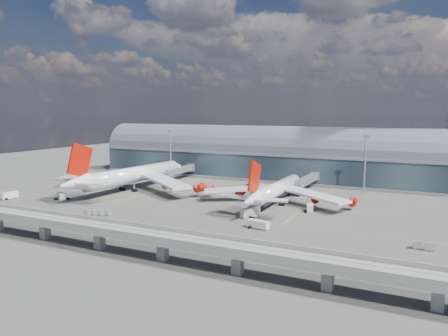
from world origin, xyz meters
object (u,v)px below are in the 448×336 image
at_px(floodlight_mast_left, 171,153).
at_px(cargo_train_2, 423,246).
at_px(service_truck_2, 258,224).
at_px(service_truck_0, 9,195).
at_px(airliner_left, 131,175).
at_px(service_truck_3, 250,213).
at_px(service_truck_1, 61,196).
at_px(floodlight_mast_right, 365,163).
at_px(cargo_train_1, 280,249).
at_px(cargo_train_0, 98,213).
at_px(service_truck_5, 252,183).
at_px(airliner_right, 276,191).
at_px(service_truck_4, 310,208).

relative_size(floodlight_mast_left, cargo_train_2, 4.61).
bearing_deg(service_truck_2, service_truck_0, 103.15).
relative_size(airliner_left, service_truck_3, 11.14).
bearing_deg(service_truck_1, floodlight_mast_right, -24.92).
bearing_deg(service_truck_0, service_truck_2, 8.48).
xyz_separation_m(airliner_left, service_truck_2, (76.21, -34.46, -5.54)).
bearing_deg(cargo_train_1, cargo_train_2, -58.65).
xyz_separation_m(service_truck_2, cargo_train_0, (-56.45, -8.57, -0.44)).
xyz_separation_m(service_truck_2, service_truck_5, (-31.84, 70.71, 0.04)).
bearing_deg(airliner_left, service_truck_5, 42.22).
relative_size(service_truck_2, cargo_train_1, 1.06).
relative_size(service_truck_0, service_truck_2, 0.94).
bearing_deg(cargo_train_1, service_truck_5, 29.26).
height_order(service_truck_1, service_truck_2, service_truck_1).
bearing_deg(service_truck_2, service_truck_3, 44.70).
relative_size(floodlight_mast_right, service_truck_1, 4.54).
xyz_separation_m(floodlight_mast_right, service_truck_5, (-51.93, -2.38, -12.25)).
xyz_separation_m(floodlight_mast_left, service_truck_2, (79.91, -73.08, -12.29)).
bearing_deg(cargo_train_2, service_truck_5, 42.05).
xyz_separation_m(airliner_right, service_truck_5, (-24.61, 34.52, -3.84)).
height_order(service_truck_3, cargo_train_1, service_truck_3).
height_order(service_truck_4, service_truck_5, service_truck_5).
relative_size(service_truck_3, service_truck_4, 1.41).
relative_size(floodlight_mast_right, service_truck_4, 5.09).
bearing_deg(service_truck_4, floodlight_mast_left, 136.09).
distance_m(airliner_right, service_truck_0, 109.03).
xyz_separation_m(service_truck_0, service_truck_2, (108.81, 3.24, -0.09)).
xyz_separation_m(service_truck_2, cargo_train_2, (46.42, 0.15, -0.39)).
distance_m(airliner_left, service_truck_0, 50.13).
height_order(cargo_train_1, cargo_train_2, cargo_train_2).
distance_m(service_truck_1, service_truck_4, 99.13).
relative_size(service_truck_2, service_truck_3, 1.04).
bearing_deg(cargo_train_2, service_truck_3, 72.03).
distance_m(cargo_train_0, cargo_train_2, 103.24).
bearing_deg(cargo_train_2, service_truck_2, 84.27).
bearing_deg(service_truck_5, cargo_train_2, -81.39).
bearing_deg(service_truck_2, service_truck_1, 98.43).
height_order(floodlight_mast_left, service_truck_2, floodlight_mast_left).
relative_size(floodlight_mast_right, cargo_train_1, 3.66).
height_order(service_truck_3, service_truck_5, service_truck_3).
bearing_deg(service_truck_4, floodlight_mast_right, 57.91).
xyz_separation_m(floodlight_mast_left, cargo_train_2, (126.33, -72.93, -12.67)).
bearing_deg(service_truck_1, floodlight_mast_left, 26.12).
bearing_deg(service_truck_3, cargo_train_2, 18.95).
relative_size(airliner_left, service_truck_2, 10.69).
distance_m(service_truck_0, service_truck_1, 22.44).
distance_m(floodlight_mast_left, floodlight_mast_right, 100.00).
relative_size(floodlight_mast_right, service_truck_2, 3.47).
relative_size(cargo_train_0, cargo_train_2, 1.89).
height_order(airliner_right, service_truck_4, airliner_right).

